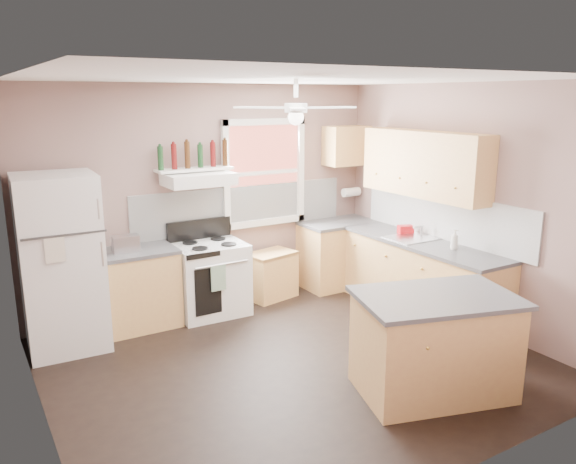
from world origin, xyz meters
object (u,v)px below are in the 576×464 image
stove (211,279)px  refrigerator (61,263)px  island (434,346)px  cart (271,275)px  toaster (126,244)px

stove → refrigerator: bearing=-175.3°
refrigerator → island: 3.72m
refrigerator → cart: 2.61m
refrigerator → island: (2.58, -2.64, -0.48)m
cart → island: 2.82m
refrigerator → toaster: size_ratio=6.48×
island → cart: bearing=107.7°
cart → island: (0.04, -2.82, 0.13)m
refrigerator → stove: size_ratio=2.11×
stove → island: bearing=-69.2°
refrigerator → toaster: refrigerator is taller
stove → toaster: bearing=180.0°
cart → stove: bearing=174.5°
island → toaster: bearing=141.3°
refrigerator → stove: bearing=5.6°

